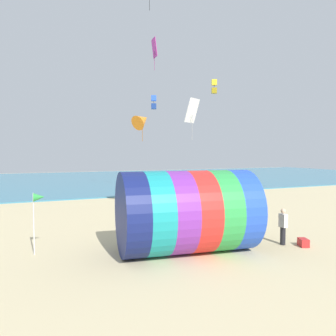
{
  "coord_description": "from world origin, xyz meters",
  "views": [
    {
      "loc": [
        -5.71,
        -12.25,
        4.29
      ],
      "look_at": [
        0.46,
        2.14,
        3.52
      ],
      "focal_mm": 35.0,
      "sensor_mm": 36.0,
      "label": 1
    }
  ],
  "objects_px": {
    "bystander_near_water": "(174,196)",
    "bystander_mid_beach": "(150,202)",
    "kite_orange_delta": "(142,120)",
    "beach_flag": "(38,200)",
    "kite_handler": "(283,226)",
    "giant_inflatable_tube": "(187,212)",
    "kite_blue_box": "(154,102)",
    "bystander_far_left": "(176,202)",
    "kite_white_diamond": "(192,111)",
    "kite_yellow_box": "(214,87)",
    "cooler_box": "(303,243)",
    "kite_magenta_diamond": "(154,48)"
  },
  "relations": [
    {
      "from": "kite_white_diamond",
      "to": "bystander_far_left",
      "type": "bearing_deg",
      "value": 79.18
    },
    {
      "from": "kite_magenta_diamond",
      "to": "kite_white_diamond",
      "type": "bearing_deg",
      "value": -100.46
    },
    {
      "from": "giant_inflatable_tube",
      "to": "bystander_far_left",
      "type": "distance_m",
      "value": 9.19
    },
    {
      "from": "kite_white_diamond",
      "to": "kite_blue_box",
      "type": "bearing_deg",
      "value": 82.22
    },
    {
      "from": "kite_white_diamond",
      "to": "cooler_box",
      "type": "height_order",
      "value": "kite_white_diamond"
    },
    {
      "from": "bystander_mid_beach",
      "to": "cooler_box",
      "type": "height_order",
      "value": "bystander_mid_beach"
    },
    {
      "from": "beach_flag",
      "to": "kite_handler",
      "type": "bearing_deg",
      "value": -15.65
    },
    {
      "from": "kite_yellow_box",
      "to": "bystander_near_water",
      "type": "bearing_deg",
      "value": -170.94
    },
    {
      "from": "kite_handler",
      "to": "kite_orange_delta",
      "type": "height_order",
      "value": "kite_orange_delta"
    },
    {
      "from": "kite_yellow_box",
      "to": "cooler_box",
      "type": "relative_size",
      "value": 2.25
    },
    {
      "from": "kite_handler",
      "to": "kite_blue_box",
      "type": "height_order",
      "value": "kite_blue_box"
    },
    {
      "from": "bystander_near_water",
      "to": "beach_flag",
      "type": "height_order",
      "value": "beach_flag"
    },
    {
      "from": "kite_yellow_box",
      "to": "bystander_near_water",
      "type": "relative_size",
      "value": 0.67
    },
    {
      "from": "kite_orange_delta",
      "to": "kite_yellow_box",
      "type": "relative_size",
      "value": 1.93
    },
    {
      "from": "bystander_near_water",
      "to": "kite_orange_delta",
      "type": "bearing_deg",
      "value": -174.86
    },
    {
      "from": "kite_white_diamond",
      "to": "kite_magenta_diamond",
      "type": "distance_m",
      "value": 14.11
    },
    {
      "from": "bystander_mid_beach",
      "to": "bystander_near_water",
      "type": "bearing_deg",
      "value": 37.81
    },
    {
      "from": "kite_blue_box",
      "to": "bystander_near_water",
      "type": "relative_size",
      "value": 0.71
    },
    {
      "from": "kite_white_diamond",
      "to": "kite_magenta_diamond",
      "type": "height_order",
      "value": "kite_magenta_diamond"
    },
    {
      "from": "bystander_mid_beach",
      "to": "beach_flag",
      "type": "relative_size",
      "value": 0.69
    },
    {
      "from": "kite_orange_delta",
      "to": "beach_flag",
      "type": "xyz_separation_m",
      "value": [
        -7.23,
        -7.9,
        -4.26
      ]
    },
    {
      "from": "kite_orange_delta",
      "to": "kite_yellow_box",
      "type": "bearing_deg",
      "value": 7.46
    },
    {
      "from": "kite_yellow_box",
      "to": "cooler_box",
      "type": "bearing_deg",
      "value": -102.28
    },
    {
      "from": "kite_blue_box",
      "to": "bystander_far_left",
      "type": "xyz_separation_m",
      "value": [
        -0.6,
        -5.94,
        -7.82
      ]
    },
    {
      "from": "giant_inflatable_tube",
      "to": "kite_yellow_box",
      "type": "distance_m",
      "value": 15.58
    },
    {
      "from": "kite_white_diamond",
      "to": "giant_inflatable_tube",
      "type": "bearing_deg",
      "value": -119.57
    },
    {
      "from": "kite_blue_box",
      "to": "kite_white_diamond",
      "type": "bearing_deg",
      "value": -97.78
    },
    {
      "from": "giant_inflatable_tube",
      "to": "kite_white_diamond",
      "type": "distance_m",
      "value": 7.21
    },
    {
      "from": "kite_handler",
      "to": "bystander_far_left",
      "type": "bearing_deg",
      "value": 97.4
    },
    {
      "from": "giant_inflatable_tube",
      "to": "bystander_near_water",
      "type": "relative_size",
      "value": 3.47
    },
    {
      "from": "kite_orange_delta",
      "to": "kite_blue_box",
      "type": "xyz_separation_m",
      "value": [
        2.55,
        4.4,
        2.04
      ]
    },
    {
      "from": "kite_yellow_box",
      "to": "bystander_far_left",
      "type": "xyz_separation_m",
      "value": [
        -4.53,
        -2.39,
        -8.83
      ]
    },
    {
      "from": "bystander_far_left",
      "to": "giant_inflatable_tube",
      "type": "bearing_deg",
      "value": -111.54
    },
    {
      "from": "kite_handler",
      "to": "cooler_box",
      "type": "bearing_deg",
      "value": -41.81
    },
    {
      "from": "kite_yellow_box",
      "to": "kite_white_diamond",
      "type": "bearing_deg",
      "value": -129.96
    },
    {
      "from": "kite_blue_box",
      "to": "cooler_box",
      "type": "xyz_separation_m",
      "value": [
        1.26,
        -15.79,
        -8.42
      ]
    },
    {
      "from": "kite_magenta_diamond",
      "to": "cooler_box",
      "type": "xyz_separation_m",
      "value": [
        0.41,
        -17.84,
        -13.74
      ]
    },
    {
      "from": "kite_white_diamond",
      "to": "kite_magenta_diamond",
      "type": "bearing_deg",
      "value": 79.54
    },
    {
      "from": "giant_inflatable_tube",
      "to": "bystander_far_left",
      "type": "xyz_separation_m",
      "value": [
        3.36,
        8.5,
        -0.97
      ]
    },
    {
      "from": "giant_inflatable_tube",
      "to": "kite_orange_delta",
      "type": "height_order",
      "value": "kite_orange_delta"
    },
    {
      "from": "giant_inflatable_tube",
      "to": "kite_handler",
      "type": "height_order",
      "value": "giant_inflatable_tube"
    },
    {
      "from": "bystander_near_water",
      "to": "cooler_box",
      "type": "distance_m",
      "value": 11.71
    },
    {
      "from": "kite_blue_box",
      "to": "bystander_near_water",
      "type": "xyz_separation_m",
      "value": [
        0.1,
        -4.16,
        -7.7
      ]
    },
    {
      "from": "kite_orange_delta",
      "to": "bystander_mid_beach",
      "type": "distance_m",
      "value": 5.95
    },
    {
      "from": "bystander_near_water",
      "to": "bystander_mid_beach",
      "type": "xyz_separation_m",
      "value": [
        -2.8,
        -2.17,
        0.03
      ]
    },
    {
      "from": "kite_blue_box",
      "to": "kite_white_diamond",
      "type": "height_order",
      "value": "kite_blue_box"
    },
    {
      "from": "bystander_mid_beach",
      "to": "cooler_box",
      "type": "bearing_deg",
      "value": -67.31
    },
    {
      "from": "giant_inflatable_tube",
      "to": "bystander_mid_beach",
      "type": "bearing_deg",
      "value": 81.16
    },
    {
      "from": "kite_handler",
      "to": "kite_magenta_diamond",
      "type": "height_order",
      "value": "kite_magenta_diamond"
    },
    {
      "from": "beach_flag",
      "to": "cooler_box",
      "type": "relative_size",
      "value": 4.98
    }
  ]
}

